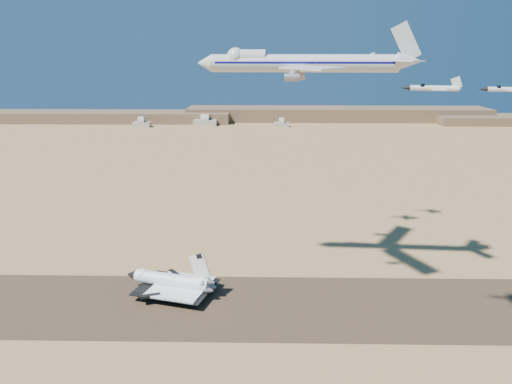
{
  "coord_description": "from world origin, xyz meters",
  "views": [
    {
      "loc": [
        19.88,
        -169.24,
        91.73
      ],
      "look_at": [
        16.37,
        8.0,
        42.32
      ],
      "focal_mm": 35.0,
      "sensor_mm": 36.0,
      "label": 1
    }
  ],
  "objects_px": {
    "crew_b": "(194,299)",
    "shuttle": "(171,282)",
    "carrier_747": "(297,63)",
    "chase_jet_b": "(508,89)",
    "chase_jet_d": "(329,65)",
    "chase_jet_e": "(362,58)",
    "crew_c": "(180,302)",
    "crew_a": "(189,302)",
    "chase_jet_a": "(433,88)"
  },
  "relations": [
    {
      "from": "crew_b",
      "to": "crew_c",
      "type": "bearing_deg",
      "value": 86.97
    },
    {
      "from": "chase_jet_b",
      "to": "chase_jet_d",
      "type": "bearing_deg",
      "value": 117.08
    },
    {
      "from": "chase_jet_e",
      "to": "shuttle",
      "type": "bearing_deg",
      "value": -127.22
    },
    {
      "from": "carrier_747",
      "to": "crew_b",
      "type": "xyz_separation_m",
      "value": [
        -38.88,
        -20.56,
        -87.2
      ]
    },
    {
      "from": "carrier_747",
      "to": "chase_jet_a",
      "type": "relative_size",
      "value": 5.13
    },
    {
      "from": "chase_jet_e",
      "to": "crew_c",
      "type": "bearing_deg",
      "value": -122.23
    },
    {
      "from": "carrier_747",
      "to": "chase_jet_d",
      "type": "height_order",
      "value": "carrier_747"
    },
    {
      "from": "crew_b",
      "to": "chase_jet_b",
      "type": "height_order",
      "value": "chase_jet_b"
    },
    {
      "from": "chase_jet_d",
      "to": "chase_jet_e",
      "type": "bearing_deg",
      "value": 45.5
    },
    {
      "from": "shuttle",
      "to": "crew_a",
      "type": "xyz_separation_m",
      "value": [
        8.28,
        -8.89,
        -4.0
      ]
    },
    {
      "from": "shuttle",
      "to": "chase_jet_d",
      "type": "distance_m",
      "value": 121.52
    },
    {
      "from": "chase_jet_d",
      "to": "chase_jet_e",
      "type": "height_order",
      "value": "chase_jet_e"
    },
    {
      "from": "crew_a",
      "to": "shuttle",
      "type": "bearing_deg",
      "value": 25.85
    },
    {
      "from": "crew_a",
      "to": "chase_jet_e",
      "type": "bearing_deg",
      "value": -59.89
    },
    {
      "from": "carrier_747",
      "to": "chase_jet_b",
      "type": "bearing_deg",
      "value": -43.86
    },
    {
      "from": "crew_c",
      "to": "chase_jet_d",
      "type": "relative_size",
      "value": 0.11
    },
    {
      "from": "crew_a",
      "to": "chase_jet_e",
      "type": "height_order",
      "value": "chase_jet_e"
    },
    {
      "from": "carrier_747",
      "to": "chase_jet_d",
      "type": "xyz_separation_m",
      "value": [
        17.64,
        46.3,
        -1.47
      ]
    },
    {
      "from": "crew_b",
      "to": "chase_jet_b",
      "type": "relative_size",
      "value": 0.13
    },
    {
      "from": "shuttle",
      "to": "chase_jet_d",
      "type": "height_order",
      "value": "chase_jet_d"
    },
    {
      "from": "chase_jet_a",
      "to": "chase_jet_d",
      "type": "xyz_separation_m",
      "value": [
        -17.29,
        97.25,
        4.26
      ]
    },
    {
      "from": "crew_a",
      "to": "chase_jet_b",
      "type": "xyz_separation_m",
      "value": [
        92.88,
        -33.9,
        81.54
      ]
    },
    {
      "from": "crew_b",
      "to": "crew_c",
      "type": "height_order",
      "value": "crew_b"
    },
    {
      "from": "crew_c",
      "to": "chase_jet_b",
      "type": "height_order",
      "value": "chase_jet_b"
    },
    {
      "from": "carrier_747",
      "to": "crew_b",
      "type": "height_order",
      "value": "carrier_747"
    },
    {
      "from": "crew_b",
      "to": "chase_jet_e",
      "type": "height_order",
      "value": "chase_jet_e"
    },
    {
      "from": "chase_jet_b",
      "to": "carrier_747",
      "type": "bearing_deg",
      "value": 140.94
    },
    {
      "from": "chase_jet_d",
      "to": "crew_a",
      "type": "bearing_deg",
      "value": -117.43
    },
    {
      "from": "crew_a",
      "to": "chase_jet_a",
      "type": "relative_size",
      "value": 0.12
    },
    {
      "from": "shuttle",
      "to": "chase_jet_e",
      "type": "xyz_separation_m",
      "value": [
        83.22,
        72.14,
        84.41
      ]
    },
    {
      "from": "crew_a",
      "to": "crew_b",
      "type": "relative_size",
      "value": 1.06
    },
    {
      "from": "carrier_747",
      "to": "chase_jet_a",
      "type": "bearing_deg",
      "value": -51.92
    },
    {
      "from": "carrier_747",
      "to": "chase_jet_e",
      "type": "bearing_deg",
      "value": 62.55
    },
    {
      "from": "shuttle",
      "to": "crew_a",
      "type": "relative_size",
      "value": 20.16
    },
    {
      "from": "carrier_747",
      "to": "chase_jet_a",
      "type": "height_order",
      "value": "carrier_747"
    },
    {
      "from": "shuttle",
      "to": "chase_jet_b",
      "type": "xyz_separation_m",
      "value": [
        101.16,
        -42.79,
        77.54
      ]
    },
    {
      "from": "crew_a",
      "to": "crew_b",
      "type": "distance_m",
      "value": 3.29
    },
    {
      "from": "chase_jet_a",
      "to": "chase_jet_d",
      "type": "distance_m",
      "value": 98.87
    },
    {
      "from": "crew_b",
      "to": "shuttle",
      "type": "bearing_deg",
      "value": 24.49
    },
    {
      "from": "crew_a",
      "to": "carrier_747",
      "type": "bearing_deg",
      "value": -76.8
    },
    {
      "from": "crew_a",
      "to": "crew_c",
      "type": "xyz_separation_m",
      "value": [
        -3.49,
        0.05,
        -0.11
      ]
    },
    {
      "from": "crew_b",
      "to": "chase_jet_a",
      "type": "distance_m",
      "value": 114.06
    },
    {
      "from": "crew_c",
      "to": "chase_jet_b",
      "type": "distance_m",
      "value": 130.79
    },
    {
      "from": "shuttle",
      "to": "crew_b",
      "type": "relative_size",
      "value": 21.44
    },
    {
      "from": "crew_a",
      "to": "chase_jet_e",
      "type": "distance_m",
      "value": 141.41
    },
    {
      "from": "carrier_747",
      "to": "crew_a",
      "type": "relative_size",
      "value": 43.99
    },
    {
      "from": "crew_c",
      "to": "chase_jet_a",
      "type": "relative_size",
      "value": 0.1
    },
    {
      "from": "crew_b",
      "to": "crew_c",
      "type": "xyz_separation_m",
      "value": [
        -4.87,
        -2.93,
        -0.06
      ]
    },
    {
      "from": "crew_b",
      "to": "chase_jet_e",
      "type": "relative_size",
      "value": 0.12
    },
    {
      "from": "shuttle",
      "to": "crew_a",
      "type": "height_order",
      "value": "shuttle"
    }
  ]
}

